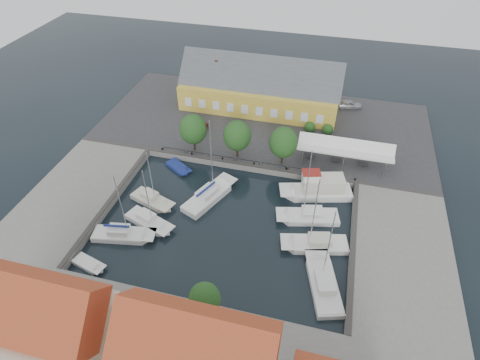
{
  "coord_description": "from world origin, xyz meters",
  "views": [
    {
      "loc": [
        11.06,
        -36.48,
        38.41
      ],
      "look_at": [
        0.0,
        6.0,
        1.5
      ],
      "focal_mm": 30.0,
      "sensor_mm": 36.0,
      "label": 1
    }
  ],
  "objects_px": {
    "warehouse": "(257,89)",
    "west_boat_d": "(123,235)",
    "east_boat_b": "(316,245)",
    "tent_canopy": "(345,148)",
    "trawler": "(319,190)",
    "west_boat_c": "(149,222)",
    "center_sailboat": "(209,197)",
    "west_boat_b": "(152,201)",
    "east_boat_a": "(309,217)",
    "launch_sw": "(89,265)",
    "car_silver": "(349,104)",
    "car_red": "(200,129)",
    "east_boat_c": "(323,285)",
    "launch_nw": "(178,168)"
  },
  "relations": [
    {
      "from": "east_boat_a",
      "to": "launch_sw",
      "type": "bearing_deg",
      "value": -149.45
    },
    {
      "from": "launch_nw",
      "to": "launch_sw",
      "type": "bearing_deg",
      "value": -99.81
    },
    {
      "from": "car_red",
      "to": "center_sailboat",
      "type": "height_order",
      "value": "center_sailboat"
    },
    {
      "from": "west_boat_c",
      "to": "west_boat_d",
      "type": "distance_m",
      "value": 3.74
    },
    {
      "from": "warehouse",
      "to": "car_red",
      "type": "bearing_deg",
      "value": -122.9
    },
    {
      "from": "launch_nw",
      "to": "car_red",
      "type": "bearing_deg",
      "value": 86.74
    },
    {
      "from": "car_red",
      "to": "launch_sw",
      "type": "xyz_separation_m",
      "value": [
        -4.0,
        -29.27,
        -1.51
      ]
    },
    {
      "from": "center_sailboat",
      "to": "launch_sw",
      "type": "height_order",
      "value": "center_sailboat"
    },
    {
      "from": "warehouse",
      "to": "east_boat_c",
      "type": "bearing_deg",
      "value": -66.29
    },
    {
      "from": "car_silver",
      "to": "car_red",
      "type": "height_order",
      "value": "car_silver"
    },
    {
      "from": "west_boat_b",
      "to": "center_sailboat",
      "type": "bearing_deg",
      "value": 20.07
    },
    {
      "from": "car_red",
      "to": "launch_nw",
      "type": "height_order",
      "value": "car_red"
    },
    {
      "from": "trawler",
      "to": "launch_sw",
      "type": "bearing_deg",
      "value": -142.17
    },
    {
      "from": "trawler",
      "to": "west_boat_d",
      "type": "distance_m",
      "value": 27.21
    },
    {
      "from": "car_red",
      "to": "east_boat_a",
      "type": "bearing_deg",
      "value": -29.74
    },
    {
      "from": "warehouse",
      "to": "east_boat_a",
      "type": "xyz_separation_m",
      "value": [
        13.08,
        -26.09,
        -4.17
      ]
    },
    {
      "from": "east_boat_b",
      "to": "launch_nw",
      "type": "bearing_deg",
      "value": 155.11
    },
    {
      "from": "west_boat_d",
      "to": "launch_sw",
      "type": "height_order",
      "value": "west_boat_d"
    },
    {
      "from": "east_boat_c",
      "to": "east_boat_b",
      "type": "bearing_deg",
      "value": 104.42
    },
    {
      "from": "tent_canopy",
      "to": "west_boat_c",
      "type": "xyz_separation_m",
      "value": [
        -23.81,
        -18.44,
        -3.42
      ]
    },
    {
      "from": "warehouse",
      "to": "west_boat_b",
      "type": "xyz_separation_m",
      "value": [
        -8.52,
        -28.38,
        -4.17
      ]
    },
    {
      "from": "west_boat_b",
      "to": "tent_canopy",
      "type": "bearing_deg",
      "value": 30.03
    },
    {
      "from": "warehouse",
      "to": "launch_sw",
      "type": "relative_size",
      "value": 6.28
    },
    {
      "from": "car_silver",
      "to": "car_red",
      "type": "relative_size",
      "value": 1.26
    },
    {
      "from": "tent_canopy",
      "to": "west_boat_c",
      "type": "distance_m",
      "value": 30.31
    },
    {
      "from": "car_red",
      "to": "west_boat_b",
      "type": "height_order",
      "value": "west_boat_b"
    },
    {
      "from": "east_boat_c",
      "to": "west_boat_b",
      "type": "relative_size",
      "value": 1.23
    },
    {
      "from": "east_boat_b",
      "to": "car_red",
      "type": "bearing_deg",
      "value": 138.13
    },
    {
      "from": "warehouse",
      "to": "west_boat_d",
      "type": "height_order",
      "value": "warehouse"
    },
    {
      "from": "east_boat_a",
      "to": "west_boat_c",
      "type": "xyz_separation_m",
      "value": [
        -20.29,
        -6.2,
        -0.0
      ]
    },
    {
      "from": "east_boat_b",
      "to": "tent_canopy",
      "type": "bearing_deg",
      "value": 82.9
    },
    {
      "from": "west_boat_b",
      "to": "launch_nw",
      "type": "bearing_deg",
      "value": 84.53
    },
    {
      "from": "west_boat_b",
      "to": "west_boat_c",
      "type": "height_order",
      "value": "west_boat_c"
    },
    {
      "from": "car_silver",
      "to": "west_boat_b",
      "type": "relative_size",
      "value": 0.49
    },
    {
      "from": "east_boat_a",
      "to": "west_boat_d",
      "type": "distance_m",
      "value": 24.34
    },
    {
      "from": "warehouse",
      "to": "tent_canopy",
      "type": "bearing_deg",
      "value": -39.86
    },
    {
      "from": "trawler",
      "to": "west_boat_c",
      "type": "relative_size",
      "value": 1.07
    },
    {
      "from": "trawler",
      "to": "west_boat_b",
      "type": "relative_size",
      "value": 1.13
    },
    {
      "from": "tent_canopy",
      "to": "car_silver",
      "type": "relative_size",
      "value": 3.04
    },
    {
      "from": "east_boat_b",
      "to": "west_boat_b",
      "type": "xyz_separation_m",
      "value": [
        -23.03,
        2.28,
        -0.0
      ]
    },
    {
      "from": "trawler",
      "to": "launch_nw",
      "type": "xyz_separation_m",
      "value": [
        -21.48,
        0.73,
        -0.93
      ]
    },
    {
      "from": "center_sailboat",
      "to": "west_boat_c",
      "type": "bearing_deg",
      "value": -132.85
    },
    {
      "from": "trawler",
      "to": "west_boat_c",
      "type": "distance_m",
      "value": 23.78
    },
    {
      "from": "car_silver",
      "to": "center_sailboat",
      "type": "bearing_deg",
      "value": 135.92
    },
    {
      "from": "trawler",
      "to": "east_boat_c",
      "type": "bearing_deg",
      "value": -81.66
    },
    {
      "from": "warehouse",
      "to": "trawler",
      "type": "height_order",
      "value": "warehouse"
    },
    {
      "from": "center_sailboat",
      "to": "west_boat_b",
      "type": "bearing_deg",
      "value": -159.93
    },
    {
      "from": "warehouse",
      "to": "west_boat_d",
      "type": "relative_size",
      "value": 2.63
    },
    {
      "from": "warehouse",
      "to": "car_red",
      "type": "relative_size",
      "value": 7.79
    },
    {
      "from": "west_boat_d",
      "to": "center_sailboat",
      "type": "bearing_deg",
      "value": 48.92
    }
  ]
}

